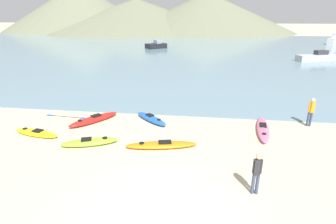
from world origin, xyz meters
The scene contains 17 objects.
ground_plane centered at (0.00, 0.00, 0.00)m, with size 400.00×400.00×0.00m, color #C6B793.
bay_water centered at (0.00, 43.74, 0.03)m, with size 160.00×70.00×0.06m, color slate.
far_hill_left centered at (-47.67, 99.27, 8.81)m, with size 57.96×57.96×17.62m, color #6B7056.
far_hill_midleft centered at (-24.55, 96.92, 5.86)m, with size 69.82×69.82×11.72m, color #6B7056.
far_hill_midright centered at (1.77, 97.28, 6.82)m, with size 62.77×62.77×13.65m, color #6B7056.
kayak_on_sand_0 centered at (-1.74, 7.70, 0.17)m, with size 2.35×2.23×0.39m.
kayak_on_sand_1 centered at (-5.09, 7.15, 0.18)m, with size 2.47×2.93×0.40m.
kayak_on_sand_2 centered at (4.55, 7.09, 0.15)m, with size 1.11×3.53×0.33m.
kayak_on_sand_4 centered at (-4.16, 4.34, 0.15)m, with size 2.78×1.59×0.35m.
kayak_on_sand_5 centered at (-7.40, 5.03, 0.13)m, with size 2.77×1.24×0.31m.
kayak_on_sand_6 centered at (-0.64, 4.54, 0.13)m, with size 3.47×1.37×0.31m.
person_near_foreground centered at (3.15, 1.56, 0.92)m, with size 0.32×0.26×1.60m.
person_near_waterline centered at (7.27, 8.16, 0.95)m, with size 0.34×0.27×1.67m.
moored_boat_0 centered at (-7.64, 43.12, 0.58)m, with size 4.14×4.02×1.48m.
moored_boat_1 centered at (28.37, 54.20, 0.88)m, with size 3.95×4.08×2.36m.
moored_boat_2 centered at (16.61, 31.92, 0.55)m, with size 5.92×3.42×1.39m.
loose_paddle centered at (-7.11, 7.70, 0.01)m, with size 2.79×0.42×0.03m.
Camera 1 is at (1.13, -6.49, 5.97)m, focal length 28.00 mm.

